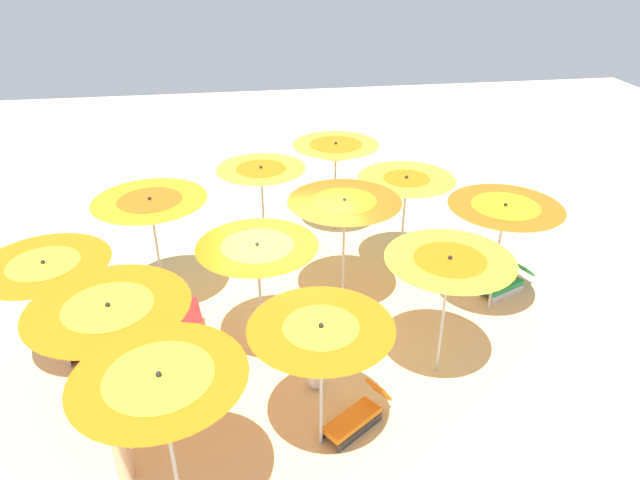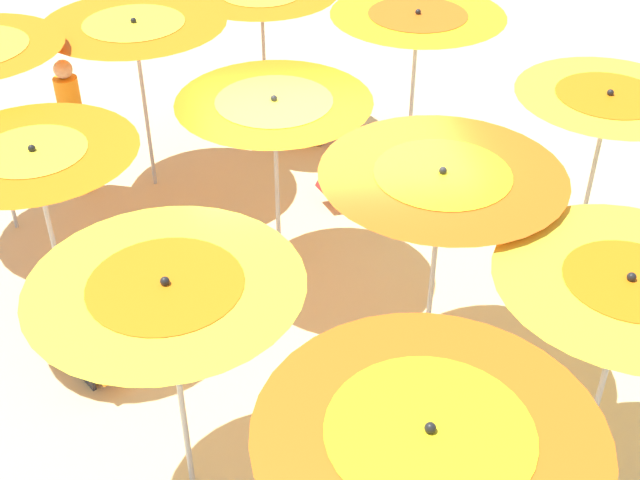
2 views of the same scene
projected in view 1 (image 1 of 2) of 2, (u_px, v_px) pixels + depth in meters
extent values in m
cube|color=beige|center=(295.00, 333.00, 11.03)|extent=(37.12, 37.12, 0.04)
cylinder|color=#B2B2B7|center=(335.00, 192.00, 14.30)|extent=(0.05, 0.05, 2.04)
cone|color=yellow|center=(336.00, 153.00, 13.82)|extent=(2.06, 2.06, 0.44)
cone|color=orange|center=(336.00, 149.00, 13.78)|extent=(1.27, 1.27, 0.27)
sphere|color=black|center=(336.00, 143.00, 13.70)|extent=(0.07, 0.07, 0.07)
cylinder|color=#B2B2B7|center=(263.00, 217.00, 13.09)|extent=(0.05, 0.05, 2.02)
cone|color=yellow|center=(261.00, 176.00, 12.61)|extent=(1.95, 1.95, 0.34)
cone|color=orange|center=(261.00, 172.00, 12.57)|extent=(1.11, 1.11, 0.19)
sphere|color=black|center=(261.00, 167.00, 12.52)|extent=(0.07, 0.07, 0.07)
cylinder|color=#B2B2B7|center=(158.00, 256.00, 11.42)|extent=(0.05, 0.05, 2.13)
cone|color=yellow|center=(151.00, 208.00, 10.92)|extent=(2.15, 2.15, 0.33)
cone|color=orange|center=(150.00, 204.00, 10.88)|extent=(1.22, 1.22, 0.19)
sphere|color=black|center=(149.00, 198.00, 10.82)|extent=(0.07, 0.07, 0.07)
cylinder|color=#B2B2B7|center=(59.00, 321.00, 9.68)|extent=(0.05, 0.05, 1.96)
cone|color=orange|center=(45.00, 272.00, 9.22)|extent=(2.09, 2.09, 0.30)
cone|color=yellow|center=(44.00, 268.00, 9.18)|extent=(1.12, 1.12, 0.16)
sphere|color=black|center=(43.00, 262.00, 9.13)|extent=(0.07, 0.07, 0.07)
cylinder|color=#B2B2B7|center=(403.00, 229.00, 12.57)|extent=(0.05, 0.05, 2.02)
cone|color=yellow|center=(406.00, 186.00, 12.09)|extent=(2.03, 2.03, 0.36)
cone|color=orange|center=(406.00, 182.00, 12.04)|extent=(0.99, 0.99, 0.18)
sphere|color=black|center=(407.00, 177.00, 11.99)|extent=(0.07, 0.07, 0.07)
cylinder|color=#B2B2B7|center=(343.00, 257.00, 11.43)|extent=(0.05, 0.05, 2.10)
cone|color=orange|center=(344.00, 209.00, 10.93)|extent=(2.17, 2.17, 0.35)
cone|color=yellow|center=(344.00, 205.00, 10.89)|extent=(1.20, 1.20, 0.19)
sphere|color=black|center=(345.00, 199.00, 10.83)|extent=(0.07, 0.07, 0.07)
cylinder|color=#B2B2B7|center=(261.00, 305.00, 10.06)|extent=(0.05, 0.05, 2.01)
cone|color=orange|center=(258.00, 255.00, 9.58)|extent=(2.04, 2.04, 0.36)
cone|color=yellow|center=(258.00, 251.00, 9.55)|extent=(1.21, 1.21, 0.22)
sphere|color=black|center=(257.00, 244.00, 9.48)|extent=(0.07, 0.07, 0.07)
cylinder|color=#B2B2B7|center=(123.00, 376.00, 8.44)|extent=(0.05, 0.05, 2.04)
cone|color=orange|center=(111.00, 320.00, 7.96)|extent=(2.24, 2.24, 0.45)
cone|color=yellow|center=(109.00, 313.00, 7.91)|extent=(1.22, 1.22, 0.24)
sphere|color=black|center=(108.00, 305.00, 7.84)|extent=(0.07, 0.07, 0.07)
cylinder|color=#B2B2B7|center=(496.00, 264.00, 11.14)|extent=(0.05, 0.05, 2.14)
cone|color=orange|center=(504.00, 214.00, 10.63)|extent=(2.11, 2.11, 0.34)
cone|color=yellow|center=(505.00, 211.00, 10.60)|extent=(1.24, 1.24, 0.20)
sphere|color=black|center=(506.00, 205.00, 10.54)|extent=(0.07, 0.07, 0.07)
cylinder|color=#B2B2B7|center=(442.00, 323.00, 9.58)|extent=(0.05, 0.05, 2.05)
cone|color=yellow|center=(449.00, 270.00, 9.09)|extent=(2.05, 2.05, 0.39)
cone|color=orange|center=(449.00, 265.00, 9.05)|extent=(1.15, 1.15, 0.22)
sphere|color=black|center=(450.00, 257.00, 8.98)|extent=(0.07, 0.07, 0.07)
cylinder|color=#B2B2B7|center=(321.00, 395.00, 8.18)|extent=(0.05, 0.05, 1.94)
cone|color=orange|center=(321.00, 341.00, 7.72)|extent=(1.98, 1.98, 0.45)
cone|color=yellow|center=(321.00, 334.00, 7.66)|extent=(1.02, 1.02, 0.23)
sphere|color=black|center=(321.00, 325.00, 7.59)|extent=(0.07, 0.07, 0.07)
cylinder|color=#B2B2B7|center=(173.00, 457.00, 7.05)|extent=(0.05, 0.05, 2.22)
cone|color=orange|center=(161.00, 388.00, 6.52)|extent=(2.02, 2.02, 0.35)
cone|color=yellow|center=(160.00, 383.00, 6.49)|extent=(1.24, 1.24, 0.22)
sphere|color=black|center=(158.00, 374.00, 6.42)|extent=(0.07, 0.07, 0.07)
cube|color=#333338|center=(360.00, 432.00, 8.74)|extent=(0.58, 0.81, 0.14)
cube|color=#333338|center=(343.00, 419.00, 8.97)|extent=(0.58, 0.81, 0.14)
cube|color=orange|center=(352.00, 420.00, 8.80)|extent=(0.84, 0.99, 0.10)
cube|color=orange|center=(379.00, 390.00, 9.05)|extent=(0.45, 0.44, 0.38)
cube|color=silver|center=(508.00, 294.00, 12.03)|extent=(0.41, 0.87, 0.14)
cube|color=silver|center=(496.00, 287.00, 12.27)|extent=(0.41, 0.87, 0.14)
cube|color=green|center=(503.00, 286.00, 12.09)|extent=(0.68, 0.99, 0.10)
cube|color=green|center=(525.00, 269.00, 12.31)|extent=(0.45, 0.47, 0.32)
cube|color=silver|center=(176.00, 316.00, 11.35)|extent=(0.78, 0.32, 0.14)
cube|color=silver|center=(193.00, 311.00, 11.50)|extent=(0.78, 0.32, 0.14)
cube|color=red|center=(184.00, 309.00, 11.36)|extent=(0.89, 0.61, 0.10)
cube|color=red|center=(191.00, 312.00, 10.82)|extent=(0.40, 0.43, 0.45)
cube|color=olive|center=(98.00, 349.00, 10.47)|extent=(0.84, 0.32, 0.14)
cube|color=olive|center=(82.00, 347.00, 10.52)|extent=(0.84, 0.32, 0.14)
cube|color=red|center=(89.00, 342.00, 10.44)|extent=(0.93, 0.57, 0.10)
cube|color=red|center=(102.00, 313.00, 10.82)|extent=(0.40, 0.39, 0.43)
cylinder|color=#D8A87F|center=(122.00, 454.00, 7.93)|extent=(0.24, 0.24, 0.86)
cylinder|color=orange|center=(112.00, 411.00, 7.55)|extent=(0.30, 0.30, 0.75)
sphere|color=#D8A87F|center=(106.00, 383.00, 7.31)|extent=(0.23, 0.23, 0.23)
sphere|color=white|center=(316.00, 380.00, 9.64)|extent=(0.30, 0.30, 0.30)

